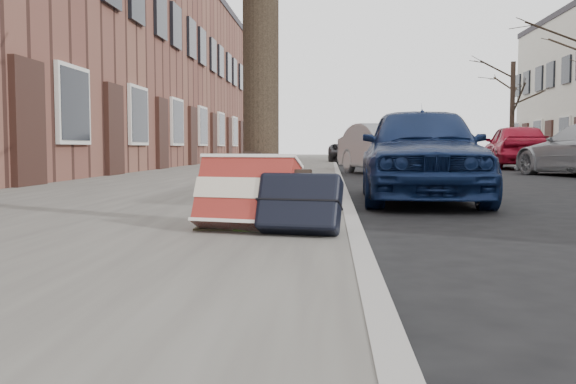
# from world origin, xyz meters

# --- Properties ---
(near_sidewalk) EXTENTS (5.00, 70.00, 0.12)m
(near_sidewalk) POSITION_xyz_m (-3.70, 15.00, 0.06)
(near_sidewalk) COLOR slate
(near_sidewalk) RESTS_ON ground
(house_near) EXTENTS (6.80, 40.00, 7.00)m
(house_near) POSITION_xyz_m (-9.60, 16.00, 3.50)
(house_near) COLOR brown
(house_near) RESTS_ON ground
(dirt_patch) EXTENTS (0.85, 0.85, 0.02)m
(dirt_patch) POSITION_xyz_m (-2.00, 1.20, 0.13)
(dirt_patch) COLOR black
(dirt_patch) RESTS_ON near_sidewalk
(suitcase_red) EXTENTS (0.79, 0.56, 0.55)m
(suitcase_red) POSITION_xyz_m (-2.03, 0.77, 0.39)
(suitcase_red) COLOR maroon
(suitcase_red) RESTS_ON near_sidewalk
(suitcase_navy) EXTENTS (0.63, 0.44, 0.45)m
(suitcase_navy) POSITION_xyz_m (-1.65, 0.61, 0.34)
(suitcase_navy) COLOR black
(suitcase_navy) RESTS_ON near_sidewalk
(car_near_front) EXTENTS (1.70, 3.90, 1.31)m
(car_near_front) POSITION_xyz_m (-0.23, 4.95, 0.65)
(car_near_front) COLOR #10204A
(car_near_front) RESTS_ON ground
(car_near_mid) EXTENTS (2.65, 4.37, 1.36)m
(car_near_mid) POSITION_xyz_m (0.08, 13.41, 0.68)
(car_near_mid) COLOR #ADB0B5
(car_near_mid) RESTS_ON ground
(car_near_back) EXTENTS (2.93, 4.91, 1.28)m
(car_near_back) POSITION_xyz_m (-0.18, 24.36, 0.64)
(car_near_back) COLOR #333438
(car_near_back) RESTS_ON ground
(car_far_back) EXTENTS (2.21, 4.58, 1.51)m
(car_far_back) POSITION_xyz_m (4.83, 18.46, 0.75)
(car_far_back) COLOR maroon
(car_far_back) RESTS_ON ground
(tree_far_c) EXTENTS (0.23, 0.23, 4.65)m
(tree_far_c) POSITION_xyz_m (7.20, 27.53, 2.45)
(tree_far_c) COLOR black
(tree_far_c) RESTS_ON far_sidewalk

